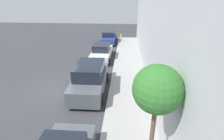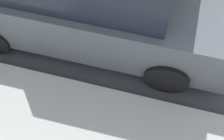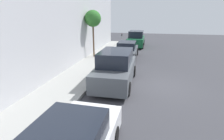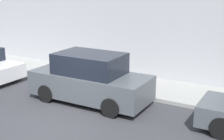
# 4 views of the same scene
# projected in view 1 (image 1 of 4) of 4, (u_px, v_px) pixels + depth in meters

# --- Properties ---
(ground_plane) EXTENTS (60.00, 60.00, 0.00)m
(ground_plane) POSITION_uv_depth(u_px,v_px,m) (58.00, 91.00, 11.97)
(ground_plane) COLOR #38383D
(sidewalk) EXTENTS (2.64, 32.00, 0.15)m
(sidewalk) POSITION_uv_depth(u_px,v_px,m) (128.00, 93.00, 11.60)
(sidewalk) COLOR #9E9E99
(sidewalk) RESTS_ON ground_plane
(building_facade) EXTENTS (2.00, 32.00, 10.95)m
(building_facade) POSITION_uv_depth(u_px,v_px,m) (176.00, 7.00, 9.28)
(building_facade) COLOR #B7B7BC
(building_facade) RESTS_ON ground_plane
(parked_suv_third) EXTENTS (2.08, 4.82, 1.98)m
(parked_suv_third) POSITION_uv_depth(u_px,v_px,m) (90.00, 79.00, 11.61)
(parked_suv_third) COLOR #4C5156
(parked_suv_third) RESTS_ON ground_plane
(parked_sedan_fourth) EXTENTS (1.92, 4.54, 1.54)m
(parked_sedan_fourth) POSITION_uv_depth(u_px,v_px,m) (102.00, 52.00, 17.65)
(parked_sedan_fourth) COLOR silver
(parked_sedan_fourth) RESTS_ON ground_plane
(parked_sedan_fifth) EXTENTS (1.92, 4.52, 1.54)m
(parked_sedan_fifth) POSITION_uv_depth(u_px,v_px,m) (109.00, 37.00, 23.69)
(parked_sedan_fifth) COLOR navy
(parked_sedan_fifth) RESTS_ON ground_plane
(parking_meter_far) EXTENTS (0.11, 0.15, 1.44)m
(parking_meter_far) POSITION_uv_depth(u_px,v_px,m) (121.00, 35.00, 23.65)
(parking_meter_far) COLOR #ADADB2
(parking_meter_far) RESTS_ON sidewalk
(street_tree) EXTENTS (1.47, 1.47, 4.19)m
(street_tree) POSITION_uv_depth(u_px,v_px,m) (157.00, 90.00, 4.99)
(street_tree) COLOR brown
(street_tree) RESTS_ON sidewalk
(fire_hydrant) EXTENTS (0.20, 0.20, 0.69)m
(fire_hydrant) POSITION_uv_depth(u_px,v_px,m) (121.00, 36.00, 25.61)
(fire_hydrant) COLOR gold
(fire_hydrant) RESTS_ON sidewalk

